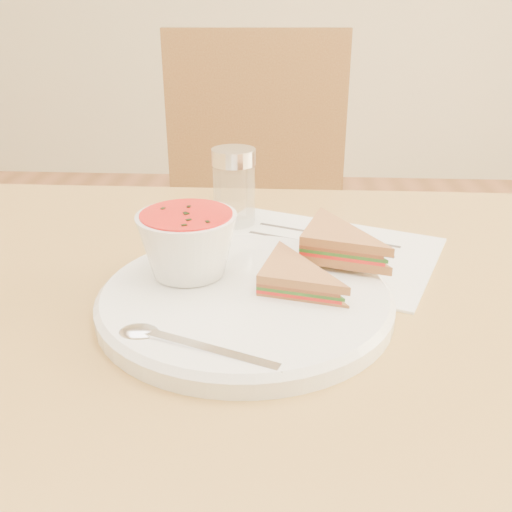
# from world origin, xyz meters

# --- Properties ---
(chair_far) EXTENTS (0.46, 0.46, 0.98)m
(chair_far) POSITION_xyz_m (-0.04, 0.63, 0.49)
(chair_far) COLOR brown
(chair_far) RESTS_ON floor
(plate) EXTENTS (0.31, 0.31, 0.02)m
(plate) POSITION_xyz_m (-0.01, -0.06, 0.76)
(plate) COLOR white
(plate) RESTS_ON dining_table
(soup_bowl) EXTENTS (0.11, 0.11, 0.07)m
(soup_bowl) POSITION_xyz_m (-0.08, -0.02, 0.80)
(soup_bowl) COLOR white
(soup_bowl) RESTS_ON plate
(sandwich_half_a) EXTENTS (0.11, 0.11, 0.03)m
(sandwich_half_a) POSITION_xyz_m (-0.00, -0.07, 0.78)
(sandwich_half_a) COLOR #B1693E
(sandwich_half_a) RESTS_ON plate
(sandwich_half_b) EXTENTS (0.12, 0.12, 0.03)m
(sandwich_half_b) POSITION_xyz_m (0.04, -0.00, 0.79)
(sandwich_half_b) COLOR #B1693E
(sandwich_half_b) RESTS_ON plate
(spoon) EXTENTS (0.18, 0.10, 0.01)m
(spoon) POSITION_xyz_m (-0.05, -0.16, 0.77)
(spoon) COLOR silver
(spoon) RESTS_ON plate
(paper_menu) EXTENTS (0.35, 0.31, 0.00)m
(paper_menu) POSITION_xyz_m (0.06, 0.09, 0.75)
(paper_menu) COLOR white
(paper_menu) RESTS_ON dining_table
(condiment_shaker) EXTENTS (0.06, 0.06, 0.11)m
(condiment_shaker) POSITION_xyz_m (-0.05, 0.18, 0.80)
(condiment_shaker) COLOR silver
(condiment_shaker) RESTS_ON dining_table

